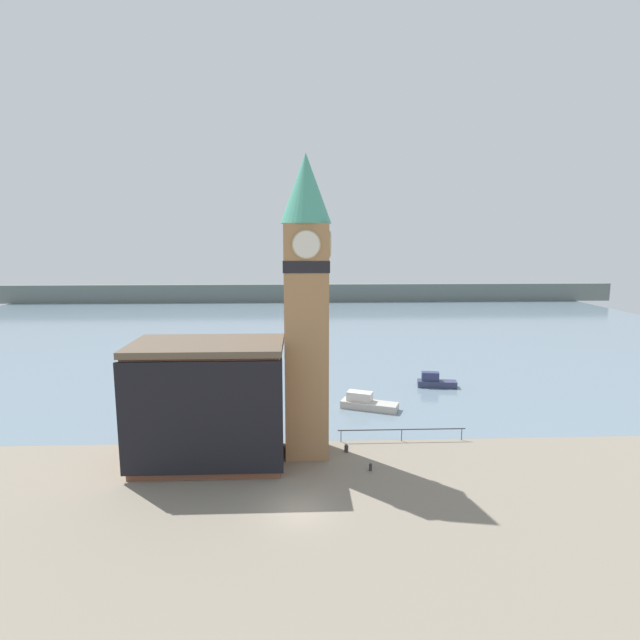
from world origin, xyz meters
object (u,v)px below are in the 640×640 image
Objects in this scene: clock_tower at (306,300)px; pier_building at (209,403)px; boat_far at (435,382)px; mooring_bollard_far at (371,467)px; mooring_bollard_near at (346,448)px; boat_near at (367,403)px.

pier_building is at bearing -169.99° from clock_tower.
clock_tower is at bearing 10.01° from pier_building.
mooring_bollard_far is (-10.88, -21.61, -0.33)m from boat_far.
clock_tower is 12.89m from mooring_bollard_near.
boat_far reaches higher than mooring_bollard_near.
mooring_bollard_near is at bearing 0.10° from clock_tower.
clock_tower reaches higher than pier_building.
pier_building is at bearing -130.99° from boat_far.
boat_far is (23.42, 19.48, -4.22)m from pier_building.
mooring_bollard_near is (-12.41, -18.11, -0.31)m from boat_far.
pier_building reaches higher than mooring_bollard_near.
boat_near is at bearing 73.55° from mooring_bollard_near.
pier_building is 18.43× the size of mooring_bollard_near.
boat_near is at bearing 58.83° from clock_tower.
mooring_bollard_near is at bearing -83.79° from boat_near.
clock_tower is 13.82m from mooring_bollard_far.
clock_tower is 26.88m from boat_far.
mooring_bollard_near is at bearing -115.17° from boat_far.
boat_near is 1.29× the size of boat_far.
pier_building is 30.75m from boat_far.
clock_tower reaches higher than mooring_bollard_far.
clock_tower is 3.91× the size of boat_near.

